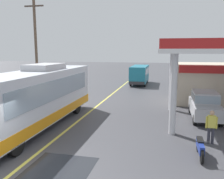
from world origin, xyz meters
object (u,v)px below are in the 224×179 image
pedestrian_near_pump (211,125)px  coach_bus_main (38,98)px  pedestrian_by_shop (204,106)px  motorcycle_parked_forecourt (200,147)px  minibus_opposing_lane (140,73)px  car_at_pump (205,104)px

pedestrian_near_pump → coach_bus_main: bearing=176.5°
pedestrian_near_pump → pedestrian_by_shop: size_ratio=1.00×
coach_bus_main → pedestrian_by_shop: bearing=20.1°
motorcycle_parked_forecourt → pedestrian_by_shop: size_ratio=1.08×
minibus_opposing_lane → pedestrian_near_pump: bearing=-73.9°
coach_bus_main → motorcycle_parked_forecourt: 9.27m
minibus_opposing_lane → pedestrian_by_shop: 16.87m
minibus_opposing_lane → pedestrian_near_pump: 20.77m
car_at_pump → pedestrian_near_pump: 4.57m
minibus_opposing_lane → pedestrian_by_shop: (5.99, -15.76, -0.54)m
coach_bus_main → pedestrian_near_pump: coach_bus_main is taller
car_at_pump → motorcycle_parked_forecourt: bearing=-99.3°
coach_bus_main → pedestrian_near_pump: size_ratio=6.65×
coach_bus_main → minibus_opposing_lane: 19.74m
minibus_opposing_lane → pedestrian_by_shop: minibus_opposing_lane is taller
car_at_pump → pedestrian_near_pump: bearing=-94.1°
coach_bus_main → car_at_pump: bearing=21.8°
pedestrian_by_shop → car_at_pump: bearing=76.9°
motorcycle_parked_forecourt → car_at_pump: bearing=80.7°
coach_bus_main → minibus_opposing_lane: coach_bus_main is taller
coach_bus_main → minibus_opposing_lane: bearing=78.8°
coach_bus_main → minibus_opposing_lane: (3.84, 19.36, -0.25)m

